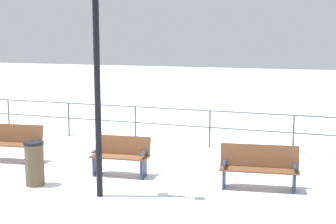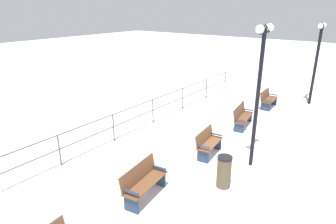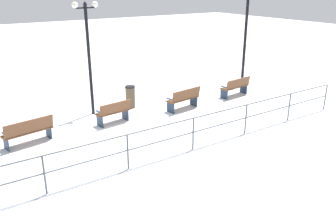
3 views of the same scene
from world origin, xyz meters
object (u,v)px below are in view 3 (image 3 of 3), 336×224
(bench_fourth, at_px, (28,131))
(lamppost_middle, at_px, (88,43))
(lamppost_near, at_px, (246,28))
(bench_third, at_px, (114,112))
(trash_bin, at_px, (130,97))
(bench_nearest, at_px, (236,87))
(bench_second, at_px, (184,99))

(bench_fourth, bearing_deg, lamppost_middle, -70.20)
(lamppost_near, bearing_deg, bench_third, 100.15)
(lamppost_middle, relative_size, trash_bin, 4.66)
(bench_nearest, height_order, trash_bin, trash_bin)
(bench_nearest, distance_m, bench_second, 3.21)
(bench_nearest, relative_size, bench_second, 1.03)
(bench_third, bearing_deg, lamppost_middle, 2.60)
(bench_nearest, relative_size, lamppost_near, 0.35)
(lamppost_near, bearing_deg, bench_nearest, 127.73)
(lamppost_near, bearing_deg, bench_fourth, 98.03)
(bench_second, distance_m, bench_third, 3.22)
(bench_nearest, height_order, lamppost_near, lamppost_near)
(bench_nearest, distance_m, bench_fourth, 9.62)
(bench_third, bearing_deg, lamppost_near, -86.57)
(bench_fourth, bearing_deg, bench_nearest, -98.32)
(bench_nearest, relative_size, bench_fourth, 0.97)
(bench_fourth, bearing_deg, bench_second, -99.56)
(bench_nearest, bearing_deg, bench_third, 83.75)
(trash_bin, bearing_deg, lamppost_middle, 84.48)
(lamppost_near, height_order, lamppost_middle, lamppost_near)
(bench_second, distance_m, lamppost_middle, 4.57)
(lamppost_near, relative_size, trash_bin, 4.97)
(bench_third, height_order, lamppost_middle, lamppost_middle)
(lamppost_middle, bearing_deg, bench_second, -116.00)
(bench_fourth, xyz_separation_m, trash_bin, (1.47, -4.64, 0.01))
(lamppost_near, bearing_deg, bench_second, 108.12)
(bench_fourth, height_order, trash_bin, trash_bin)
(lamppost_middle, bearing_deg, bench_third, -170.68)
(lamppost_middle, distance_m, trash_bin, 2.99)
(bench_fourth, height_order, lamppost_near, lamppost_near)
(bench_fourth, relative_size, lamppost_middle, 0.38)
(bench_fourth, distance_m, lamppost_near, 11.94)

